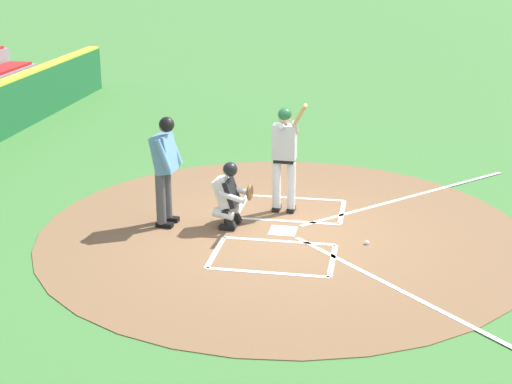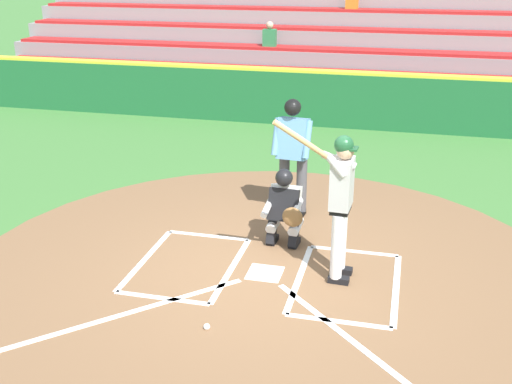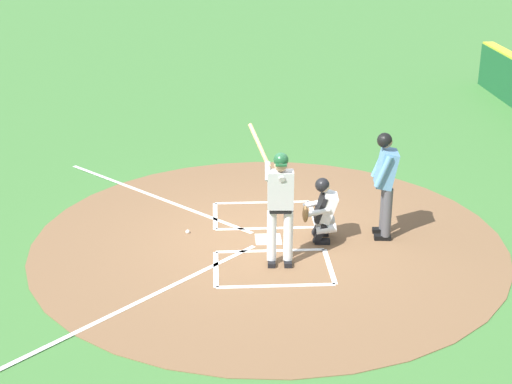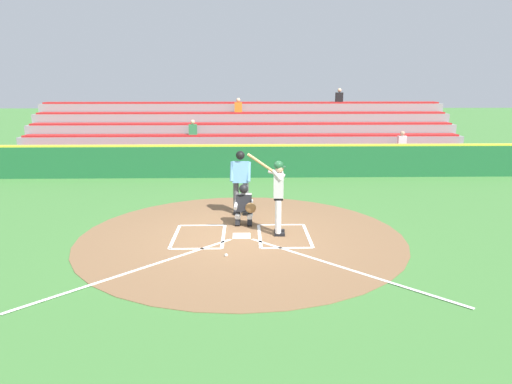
{
  "view_description": "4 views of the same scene",
  "coord_description": "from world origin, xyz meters",
  "px_view_note": "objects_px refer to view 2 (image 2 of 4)",
  "views": [
    {
      "loc": [
        11.53,
        1.57,
        4.69
      ],
      "look_at": [
        0.45,
        -0.37,
        0.82
      ],
      "focal_mm": 53.35,
      "sensor_mm": 36.0,
      "label": 1
    },
    {
      "loc": [
        -1.59,
        6.92,
        3.87
      ],
      "look_at": [
        0.09,
        0.12,
        1.17
      ],
      "focal_mm": 43.85,
      "sensor_mm": 36.0,
      "label": 2
    },
    {
      "loc": [
        -11.62,
        0.85,
        5.5
      ],
      "look_at": [
        -0.08,
        0.21,
        0.92
      ],
      "focal_mm": 52.86,
      "sensor_mm": 36.0,
      "label": 3
    },
    {
      "loc": [
        -0.09,
        11.03,
        3.72
      ],
      "look_at": [
        -0.38,
        -0.78,
        0.95
      ],
      "focal_mm": 32.76,
      "sensor_mm": 36.0,
      "label": 4
    }
  ],
  "objects_px": {
    "baseball": "(207,327)",
    "batter": "(340,198)",
    "plate_umpire": "(293,150)",
    "catcher": "(285,206)"
  },
  "relations": [
    {
      "from": "catcher",
      "to": "plate_umpire",
      "type": "xyz_separation_m",
      "value": [
        0.1,
        -1.06,
        0.49
      ]
    },
    {
      "from": "catcher",
      "to": "plate_umpire",
      "type": "bearing_deg",
      "value": -84.67
    },
    {
      "from": "plate_umpire",
      "to": "baseball",
      "type": "height_order",
      "value": "plate_umpire"
    },
    {
      "from": "plate_umpire",
      "to": "baseball",
      "type": "distance_m",
      "value": 3.52
    },
    {
      "from": "baseball",
      "to": "plate_umpire",
      "type": "bearing_deg",
      "value": -95.15
    },
    {
      "from": "plate_umpire",
      "to": "baseball",
      "type": "xyz_separation_m",
      "value": [
        0.3,
        3.35,
        -1.04
      ]
    },
    {
      "from": "batter",
      "to": "catcher",
      "type": "bearing_deg",
      "value": -43.72
    },
    {
      "from": "baseball",
      "to": "batter",
      "type": "bearing_deg",
      "value": -129.64
    },
    {
      "from": "catcher",
      "to": "baseball",
      "type": "xyz_separation_m",
      "value": [
        0.4,
        2.29,
        -0.55
      ]
    },
    {
      "from": "batter",
      "to": "baseball",
      "type": "bearing_deg",
      "value": 50.36
    }
  ]
}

